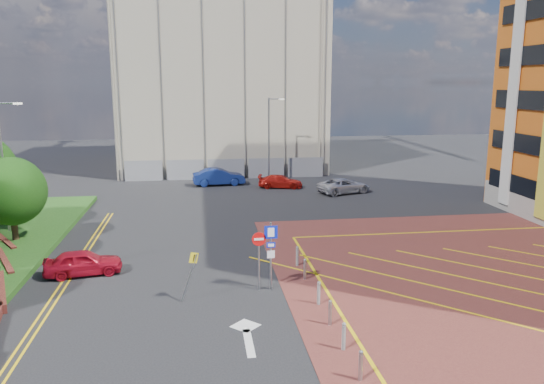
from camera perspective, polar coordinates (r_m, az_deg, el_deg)
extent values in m
plane|color=black|center=(23.96, -1.00, -11.37)|extent=(140.00, 140.00, 0.00)
cube|color=maroon|center=(27.12, -27.07, -9.44)|extent=(1.86, 4.43, 0.40)
cube|color=maroon|center=(31.07, -26.81, -6.80)|extent=(2.29, 4.27, 0.40)
cube|color=maroon|center=(35.14, -26.91, -4.75)|extent=(2.69, 4.06, 0.40)
cylinder|color=#3D2B1C|center=(34.67, -25.97, -3.17)|extent=(0.36, 0.36, 1.80)
sphere|color=#0D340B|center=(34.25, -26.27, 0.07)|extent=(4.00, 4.00, 4.00)
cylinder|color=#9EA0A8|center=(36.26, -26.95, 2.36)|extent=(0.16, 0.16, 8.00)
cylinder|color=#9EA0A8|center=(35.73, -26.61, 8.55)|extent=(1.20, 0.10, 0.10)
cube|color=silver|center=(35.55, -25.68, 8.57)|extent=(0.50, 0.15, 0.12)
cylinder|color=#9EA0A8|center=(50.61, -0.34, 5.59)|extent=(0.16, 0.16, 8.00)
cylinder|color=#9EA0A8|center=(50.43, 0.34, 9.99)|extent=(1.20, 0.10, 0.10)
cube|color=silver|center=(50.52, 1.02, 9.96)|extent=(0.50, 0.15, 0.12)
cylinder|color=#9EA0A8|center=(24.37, -0.13, -6.93)|extent=(0.10, 0.10, 3.20)
cube|color=#0A1CB9|center=(24.00, -0.12, -4.35)|extent=(0.60, 0.04, 0.60)
cube|color=white|center=(23.98, -0.11, -4.36)|extent=(0.30, 0.02, 0.42)
cube|color=#0A1CB9|center=(24.17, -0.12, -5.71)|extent=(0.40, 0.04, 0.25)
cube|color=white|center=(24.15, -0.11, -5.73)|extent=(0.28, 0.02, 0.14)
cube|color=white|center=(24.31, -0.12, -6.73)|extent=(0.35, 0.04, 0.35)
cylinder|color=#9EA0A8|center=(24.39, -1.42, -7.54)|extent=(0.08, 0.08, 2.70)
cylinder|color=red|center=(24.02, -1.42, -5.08)|extent=(0.64, 0.04, 0.64)
cube|color=white|center=(24.00, -1.41, -5.10)|extent=(0.44, 0.02, 0.10)
cylinder|color=#9EA0A8|center=(23.50, -8.89, -9.09)|extent=(0.79, 0.08, 2.11)
cube|color=yellow|center=(23.16, -8.41, -7.02)|extent=(0.43, 0.43, 0.57)
cylinder|color=#9EA0A8|center=(18.03, 9.50, -18.10)|extent=(0.14, 0.14, 0.90)
cylinder|color=black|center=(19.72, 7.72, -15.29)|extent=(0.14, 0.14, 0.90)
cylinder|color=#9EA0A8|center=(21.46, 6.26, -12.92)|extent=(0.14, 0.14, 0.90)
cylinder|color=black|center=(23.23, 5.04, -10.91)|extent=(0.14, 0.14, 0.90)
cylinder|color=#9EA0A8|center=(25.96, 3.55, -8.40)|extent=(0.14, 0.14, 0.90)
cylinder|color=black|center=(27.82, 2.74, -7.01)|extent=(0.14, 0.14, 0.90)
cube|color=#ABA08B|center=(61.96, -5.62, 13.14)|extent=(21.20, 19.20, 22.00)
cube|color=yellow|center=(64.50, -3.94, 18.45)|extent=(0.90, 0.90, 34.00)
cube|color=gray|center=(52.68, -3.86, 2.51)|extent=(21.60, 0.06, 2.00)
imported|color=#AC0E21|center=(28.10, -19.65, -7.15)|extent=(3.93, 2.11, 1.27)
imported|color=navy|center=(49.50, -5.74, 1.64)|extent=(4.90, 2.06, 1.58)
imported|color=#B8160F|center=(48.07, 0.91, 1.15)|extent=(4.26, 2.42, 1.16)
imported|color=#BBBAC2|center=(46.14, 7.76, 0.68)|extent=(5.12, 3.55, 1.30)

